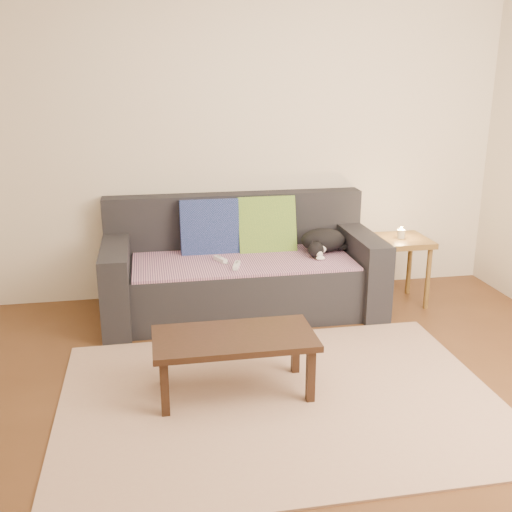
{
  "coord_description": "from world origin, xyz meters",
  "views": [
    {
      "loc": [
        -0.69,
        -2.82,
        1.81
      ],
      "look_at": [
        0.05,
        1.2,
        0.55
      ],
      "focal_mm": 42.0,
      "sensor_mm": 36.0,
      "label": 1
    }
  ],
  "objects_px": {
    "sofa": "(241,272)",
    "wii_remote_b": "(237,265)",
    "cat": "(323,241)",
    "side_table": "(400,250)",
    "wii_remote_a": "(220,259)",
    "coffee_table": "(234,343)"
  },
  "relations": [
    {
      "from": "sofa",
      "to": "side_table",
      "type": "relative_size",
      "value": 3.86
    },
    {
      "from": "sofa",
      "to": "cat",
      "type": "relative_size",
      "value": 4.69
    },
    {
      "from": "coffee_table",
      "to": "side_table",
      "type": "bearing_deg",
      "value": 38.53
    },
    {
      "from": "wii_remote_a",
      "to": "side_table",
      "type": "relative_size",
      "value": 0.28
    },
    {
      "from": "cat",
      "to": "side_table",
      "type": "relative_size",
      "value": 0.82
    },
    {
      "from": "sofa",
      "to": "side_table",
      "type": "distance_m",
      "value": 1.29
    },
    {
      "from": "cat",
      "to": "wii_remote_b",
      "type": "xyz_separation_m",
      "value": [
        -0.73,
        -0.26,
        -0.07
      ]
    },
    {
      "from": "coffee_table",
      "to": "wii_remote_b",
      "type": "bearing_deg",
      "value": 80.62
    },
    {
      "from": "wii_remote_b",
      "to": "side_table",
      "type": "distance_m",
      "value": 1.37
    },
    {
      "from": "cat",
      "to": "wii_remote_b",
      "type": "relative_size",
      "value": 2.99
    },
    {
      "from": "wii_remote_b",
      "to": "side_table",
      "type": "bearing_deg",
      "value": -64.85
    },
    {
      "from": "sofa",
      "to": "wii_remote_b",
      "type": "xyz_separation_m",
      "value": [
        -0.08,
        -0.27,
        0.15
      ]
    },
    {
      "from": "coffee_table",
      "to": "sofa",
      "type": "bearing_deg",
      "value": 79.25
    },
    {
      "from": "cat",
      "to": "wii_remote_b",
      "type": "height_order",
      "value": "cat"
    },
    {
      "from": "wii_remote_b",
      "to": "coffee_table",
      "type": "distance_m",
      "value": 1.04
    },
    {
      "from": "side_table",
      "to": "sofa",
      "type": "bearing_deg",
      "value": 176.29
    },
    {
      "from": "cat",
      "to": "wii_remote_b",
      "type": "bearing_deg",
      "value": 176.97
    },
    {
      "from": "cat",
      "to": "wii_remote_a",
      "type": "distance_m",
      "value": 0.84
    },
    {
      "from": "sofa",
      "to": "wii_remote_b",
      "type": "bearing_deg",
      "value": -105.74
    },
    {
      "from": "wii_remote_a",
      "to": "wii_remote_b",
      "type": "xyz_separation_m",
      "value": [
        0.1,
        -0.17,
        0.0
      ]
    },
    {
      "from": "sofa",
      "to": "wii_remote_a",
      "type": "height_order",
      "value": "sofa"
    },
    {
      "from": "cat",
      "to": "side_table",
      "type": "distance_m",
      "value": 0.63
    }
  ]
}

